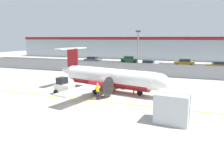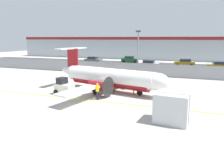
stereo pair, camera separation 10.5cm
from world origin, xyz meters
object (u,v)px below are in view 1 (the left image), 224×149
traffic_cone_near_right (134,92)px  baggage_tug (64,87)px  parked_car_4 (218,66)px  ground_crew_worker (98,90)px  parked_car_3 (184,63)px  apron_light_pole (138,51)px  cargo_container (172,108)px  parked_car_2 (148,64)px  parked_car_0 (93,60)px  traffic_cone_near_left (100,93)px  traffic_cone_far_left (114,88)px  parked_car_1 (129,59)px  commuter_airplane (111,78)px

traffic_cone_near_right → baggage_tug: bearing=-161.5°
baggage_tug → parked_car_4: bearing=68.0°
ground_crew_worker → parked_car_3: 30.94m
baggage_tug → apron_light_pole: bearing=78.3°
traffic_cone_near_right → apron_light_pole: apron_light_pole is taller
baggage_tug → ground_crew_worker: bearing=4.2°
apron_light_pole → cargo_container: bearing=-68.5°
traffic_cone_near_right → parked_car_2: 21.95m
cargo_container → traffic_cone_near_right: 8.20m
ground_crew_worker → parked_car_0: bearing=104.2°
parked_car_0 → parked_car_4: same height
traffic_cone_near_left → traffic_cone_far_left: same height
baggage_tug → apron_light_pole: apron_light_pole is taller
ground_crew_worker → parked_car_1: 33.62m
apron_light_pole → parked_car_2: bearing=92.9°
parked_car_4 → parked_car_3: bearing=-33.2°
traffic_cone_far_left → traffic_cone_near_left: bearing=-100.2°
parked_car_0 → parked_car_1: (8.01, 4.49, 0.00)m
parked_car_0 → parked_car_1: same height
traffic_cone_near_left → parked_car_0: bearing=116.1°
traffic_cone_far_left → baggage_tug: bearing=-141.9°
apron_light_pole → ground_crew_worker: bearing=-95.2°
baggage_tug → parked_car_2: baggage_tug is taller
commuter_airplane → traffic_cone_far_left: (0.18, 0.38, -1.29)m
baggage_tug → parked_car_3: baggage_tug is taller
commuter_airplane → apron_light_pole: apron_light_pole is taller
cargo_container → parked_car_1: size_ratio=0.60×
ground_crew_worker → traffic_cone_near_right: size_ratio=2.66×
parked_car_3 → apron_light_pole: (-6.31, -17.41, 3.41)m
apron_light_pole → parked_car_4: bearing=48.3°
ground_crew_worker → apron_light_pole: 13.11m
parked_car_2 → baggage_tug: bearing=82.4°
commuter_airplane → cargo_container: (7.52, -7.49, -0.50)m
commuter_airplane → ground_crew_worker: commuter_airplane is taller
traffic_cone_near_left → traffic_cone_far_left: size_ratio=1.00×
commuter_airplane → parked_car_3: size_ratio=3.68×
ground_crew_worker → cargo_container: cargo_container is taller
cargo_container → apron_light_pole: apron_light_pole is taller
traffic_cone_far_left → apron_light_pole: 9.37m
cargo_container → traffic_cone_near_left: bearing=153.8°
commuter_airplane → traffic_cone_far_left: size_ratio=24.94×
commuter_airplane → traffic_cone_near_right: size_ratio=24.94×
traffic_cone_far_left → parked_car_2: (0.29, 20.67, 0.58)m
parked_car_0 → parked_car_2: size_ratio=0.99×
traffic_cone_far_left → ground_crew_worker: bearing=-93.4°
baggage_tug → traffic_cone_near_right: size_ratio=3.93×
ground_crew_worker → parked_car_2: same height
parked_car_0 → traffic_cone_near_right: bearing=-54.5°
traffic_cone_near_right → parked_car_0: bearing=123.1°
traffic_cone_near_left → baggage_tug: bearing=-171.3°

